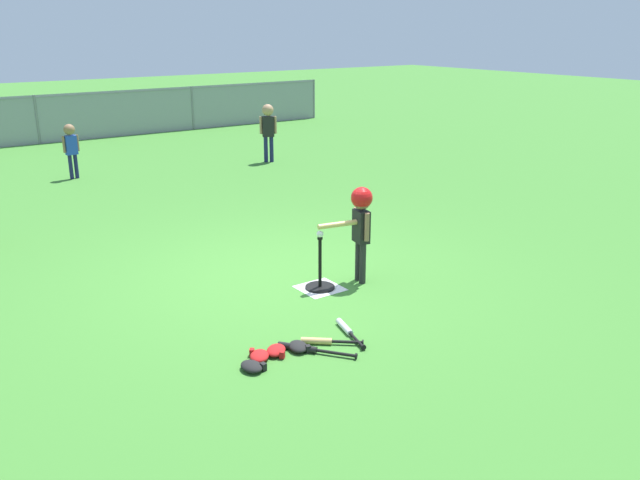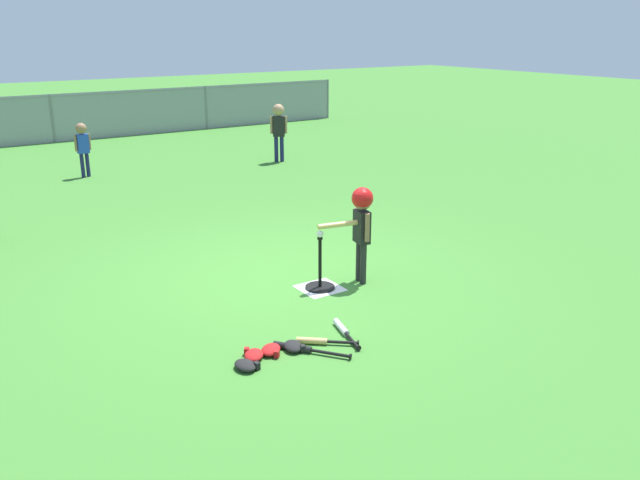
{
  "view_description": "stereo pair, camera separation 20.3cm",
  "coord_description": "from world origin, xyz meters",
  "px_view_note": "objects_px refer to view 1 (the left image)",
  "views": [
    {
      "loc": [
        -3.64,
        -5.96,
        2.71
      ],
      "look_at": [
        0.19,
        -0.56,
        0.55
      ],
      "focal_mm": 37.06,
      "sensor_mm": 36.0,
      "label": 1
    },
    {
      "loc": [
        -3.47,
        -6.07,
        2.71
      ],
      "look_at": [
        0.19,
        -0.56,
        0.55
      ],
      "focal_mm": 37.06,
      "sensor_mm": 36.0,
      "label": 2
    }
  ],
  "objects_px": {
    "spare_bat_black": "(305,349)",
    "spare_bat_wood": "(323,341)",
    "glove_by_plate": "(259,356)",
    "glove_near_bats": "(299,347)",
    "batting_tee": "(320,281)",
    "glove_outfield_drop": "(276,350)",
    "fielder_deep_right": "(71,144)",
    "spare_bat_silver": "(347,330)",
    "baseball_on_tee": "(320,234)",
    "batter_child": "(361,215)",
    "glove_tossed_aside": "(252,366)",
    "fielder_near_left": "(268,125)"
  },
  "relations": [
    {
      "from": "batting_tee",
      "to": "glove_tossed_aside",
      "type": "distance_m",
      "value": 1.87
    },
    {
      "from": "batting_tee",
      "to": "glove_by_plate",
      "type": "distance_m",
      "value": 1.68
    },
    {
      "from": "baseball_on_tee",
      "to": "fielder_deep_right",
      "type": "xyz_separation_m",
      "value": [
        -0.6,
        7.02,
        0.03
      ]
    },
    {
      "from": "fielder_near_left",
      "to": "spare_bat_wood",
      "type": "distance_m",
      "value": 8.35
    },
    {
      "from": "spare_bat_black",
      "to": "spare_bat_silver",
      "type": "bearing_deg",
      "value": 9.34
    },
    {
      "from": "spare_bat_wood",
      "to": "spare_bat_black",
      "type": "xyz_separation_m",
      "value": [
        -0.21,
        -0.03,
        0.0
      ]
    },
    {
      "from": "batter_child",
      "to": "spare_bat_wood",
      "type": "relative_size",
      "value": 2.31
    },
    {
      "from": "fielder_deep_right",
      "to": "glove_tossed_aside",
      "type": "height_order",
      "value": "fielder_deep_right"
    },
    {
      "from": "spare_bat_silver",
      "to": "glove_outfield_drop",
      "type": "bearing_deg",
      "value": 178.25
    },
    {
      "from": "fielder_near_left",
      "to": "spare_bat_black",
      "type": "bearing_deg",
      "value": -119.01
    },
    {
      "from": "batter_child",
      "to": "glove_tossed_aside",
      "type": "relative_size",
      "value": 4.61
    },
    {
      "from": "batting_tee",
      "to": "glove_outfield_drop",
      "type": "height_order",
      "value": "batting_tee"
    },
    {
      "from": "fielder_deep_right",
      "to": "glove_near_bats",
      "type": "relative_size",
      "value": 3.89
    },
    {
      "from": "spare_bat_black",
      "to": "spare_bat_wood",
      "type": "bearing_deg",
      "value": 7.21
    },
    {
      "from": "fielder_near_left",
      "to": "spare_bat_black",
      "type": "relative_size",
      "value": 1.97
    },
    {
      "from": "batting_tee",
      "to": "baseball_on_tee",
      "type": "relative_size",
      "value": 7.82
    },
    {
      "from": "glove_by_plate",
      "to": "fielder_deep_right",
      "type": "bearing_deg",
      "value": 84.71
    },
    {
      "from": "glove_near_bats",
      "to": "glove_outfield_drop",
      "type": "bearing_deg",
      "value": 165.48
    },
    {
      "from": "spare_bat_silver",
      "to": "glove_near_bats",
      "type": "height_order",
      "value": "glove_near_bats"
    },
    {
      "from": "spare_bat_black",
      "to": "glove_tossed_aside",
      "type": "bearing_deg",
      "value": -178.53
    },
    {
      "from": "fielder_deep_right",
      "to": "fielder_near_left",
      "type": "bearing_deg",
      "value": -11.3
    },
    {
      "from": "fielder_deep_right",
      "to": "fielder_near_left",
      "type": "distance_m",
      "value": 3.83
    },
    {
      "from": "spare_bat_silver",
      "to": "glove_tossed_aside",
      "type": "distance_m",
      "value": 1.07
    },
    {
      "from": "batter_child",
      "to": "glove_near_bats",
      "type": "bearing_deg",
      "value": -146.34
    },
    {
      "from": "batting_tee",
      "to": "fielder_deep_right",
      "type": "xyz_separation_m",
      "value": [
        -0.6,
        7.02,
        0.56
      ]
    },
    {
      "from": "fielder_deep_right",
      "to": "spare_bat_silver",
      "type": "bearing_deg",
      "value": -88.71
    },
    {
      "from": "fielder_deep_right",
      "to": "spare_bat_silver",
      "type": "xyz_separation_m",
      "value": [
        0.18,
        -8.04,
        -0.62
      ]
    },
    {
      "from": "spare_bat_wood",
      "to": "glove_by_plate",
      "type": "height_order",
      "value": "glove_by_plate"
    },
    {
      "from": "glove_by_plate",
      "to": "batter_child",
      "type": "bearing_deg",
      "value": 26.65
    },
    {
      "from": "batter_child",
      "to": "glove_outfield_drop",
      "type": "bearing_deg",
      "value": -150.94
    },
    {
      "from": "batting_tee",
      "to": "glove_near_bats",
      "type": "distance_m",
      "value": 1.44
    },
    {
      "from": "batting_tee",
      "to": "spare_bat_wood",
      "type": "xyz_separation_m",
      "value": [
        -0.74,
        -1.09,
        -0.06
      ]
    },
    {
      "from": "glove_by_plate",
      "to": "glove_near_bats",
      "type": "distance_m",
      "value": 0.37
    },
    {
      "from": "spare_bat_silver",
      "to": "spare_bat_wood",
      "type": "bearing_deg",
      "value": -169.25
    },
    {
      "from": "spare_bat_silver",
      "to": "glove_by_plate",
      "type": "xyz_separation_m",
      "value": [
        -0.92,
        0.03,
        0.01
      ]
    },
    {
      "from": "spare_bat_silver",
      "to": "spare_bat_black",
      "type": "height_order",
      "value": "same"
    },
    {
      "from": "batter_child",
      "to": "spare_bat_silver",
      "type": "height_order",
      "value": "batter_child"
    },
    {
      "from": "glove_near_bats",
      "to": "glove_tossed_aside",
      "type": "distance_m",
      "value": 0.51
    },
    {
      "from": "glove_tossed_aside",
      "to": "spare_bat_wood",
      "type": "bearing_deg",
      "value": 3.08
    },
    {
      "from": "batting_tee",
      "to": "glove_outfield_drop",
      "type": "xyz_separation_m",
      "value": [
        -1.18,
        -1.01,
        -0.05
      ]
    },
    {
      "from": "baseball_on_tee",
      "to": "fielder_deep_right",
      "type": "height_order",
      "value": "fielder_deep_right"
    },
    {
      "from": "glove_near_bats",
      "to": "spare_bat_black",
      "type": "bearing_deg",
      "value": -60.3
    },
    {
      "from": "batter_child",
      "to": "spare_bat_black",
      "type": "xyz_separation_m",
      "value": [
        -1.42,
        -1.02,
        -0.73
      ]
    },
    {
      "from": "fielder_deep_right",
      "to": "spare_bat_black",
      "type": "relative_size",
      "value": 1.67
    },
    {
      "from": "batting_tee",
      "to": "glove_tossed_aside",
      "type": "bearing_deg",
      "value": -142.81
    },
    {
      "from": "batting_tee",
      "to": "batter_child",
      "type": "height_order",
      "value": "batter_child"
    },
    {
      "from": "baseball_on_tee",
      "to": "batter_child",
      "type": "relative_size",
      "value": 0.07
    },
    {
      "from": "spare_bat_wood",
      "to": "spare_bat_black",
      "type": "height_order",
      "value": "same"
    },
    {
      "from": "spare_bat_silver",
      "to": "glove_outfield_drop",
      "type": "height_order",
      "value": "glove_outfield_drop"
    },
    {
      "from": "glove_near_bats",
      "to": "glove_by_plate",
      "type": "bearing_deg",
      "value": 171.64
    }
  ]
}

